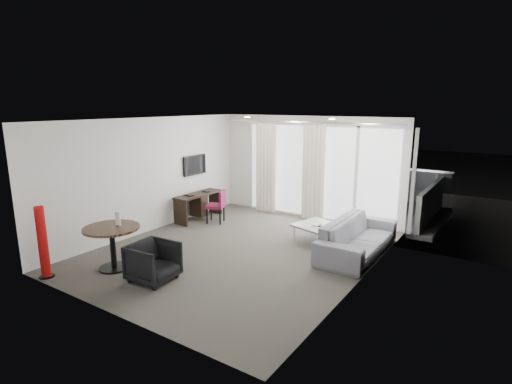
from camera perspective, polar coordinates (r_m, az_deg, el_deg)
The scene contains 28 objects.
floor at distance 8.14m, azimuth -2.36°, elevation -8.35°, with size 5.00×6.00×0.00m, color #4A463F.
ceiling at distance 7.61m, azimuth -2.53°, elevation 10.26°, with size 5.00×6.00×0.00m, color white.
wall_left at distance 9.43m, azimuth -14.85°, elevation 2.35°, with size 0.00×6.00×2.60m, color silver.
wall_right at distance 6.66m, azimuth 15.29°, elevation -1.84°, with size 0.00×6.00×2.60m, color silver.
wall_front at distance 5.70m, azimuth -20.47°, elevation -4.61°, with size 5.00×0.00×2.60m, color silver.
window_panel at distance 10.19m, azimuth 8.86°, elevation 2.78°, with size 4.00×0.02×2.38m, color white, non-canonical shape.
window_frame at distance 10.17m, azimuth 8.82°, elevation 2.77°, with size 4.10×0.06×2.44m, color white, non-canonical shape.
curtain_left at distance 10.72m, azimuth 1.42°, elevation 3.42°, with size 0.60×0.20×2.38m, color beige, non-canonical shape.
curtain_right at distance 10.06m, azimuth 8.20°, elevation 2.68°, with size 0.60×0.20×2.38m, color beige, non-canonical shape.
curtain_track at distance 10.03m, azimuth 7.12°, elevation 9.88°, with size 4.80×0.04×0.04m, color #B2B2B7, non-canonical shape.
downlight_a at distance 9.43m, azimuth -1.23°, elevation 10.65°, with size 0.12×0.12×0.02m, color #FFE0B2.
downlight_b at distance 8.42m, azimuth 10.80°, elevation 10.21°, with size 0.12×0.12×0.02m, color #FFE0B2.
desk at distance 10.29m, azimuth -8.19°, elevation -2.05°, with size 0.44×1.42×0.67m, color black, non-canonical shape.
tv at distance 10.40m, azimuth -8.75°, elevation 3.82°, with size 0.05×0.80×0.50m, color black, non-canonical shape.
desk_chair at distance 9.92m, azimuth -5.83°, elevation -2.07°, with size 0.45×0.42×0.82m, color maroon, non-canonical shape.
round_table at distance 7.61m, azimuth -19.76°, elevation -7.53°, with size 0.97×0.97×0.78m, color #372416, non-canonical shape.
menu_card at distance 7.57m, azimuth -19.03°, elevation -4.93°, with size 0.13×0.02×0.24m, color white, non-canonical shape.
red_lamp at distance 7.64m, azimuth -28.17°, elevation -6.37°, with size 0.25×0.25×1.24m, color #A60C0C.
tub_armchair at distance 6.94m, azimuth -14.45°, elevation -9.65°, with size 0.70×0.72×0.65m, color black.
coffee_table at distance 8.65m, azimuth 8.79°, elevation -5.86°, with size 0.86×0.86×0.38m, color gray, non-canonical shape.
remote at distance 8.51m, azimuth 9.12°, elevation -4.99°, with size 0.05×0.16×0.02m, color black, non-canonical shape.
magazine at distance 8.61m, azimuth 8.78°, elevation -4.77°, with size 0.24×0.30×0.02m, color gray, non-canonical shape.
sofa at distance 8.14m, azimuth 14.35°, elevation -6.21°, with size 2.33×0.91×0.68m, color slate.
terrace_slab at distance 11.82m, azimuth 11.74°, elevation -2.23°, with size 5.60×3.00×0.12m, color #4D4D50.
rattan_chair_a at distance 11.80m, azimuth 12.86°, elevation -0.19°, with size 0.50×0.50×0.72m, color #4B3421, non-canonical shape.
rattan_chair_b at distance 11.58m, azimuth 18.38°, elevation -0.56°, with size 0.55×0.55×0.81m, color #4B3421, non-canonical shape.
rattan_table at distance 11.38m, azimuth 17.34°, elevation -1.55°, with size 0.48×0.48×0.48m, color #4B3421, non-canonical shape.
balustrade at distance 13.02m, azimuth 14.24°, elevation 1.54°, with size 5.50×0.06×1.05m, color #B2B2B7, non-canonical shape.
Camera 1 is at (4.47, -6.15, 2.91)m, focal length 28.00 mm.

